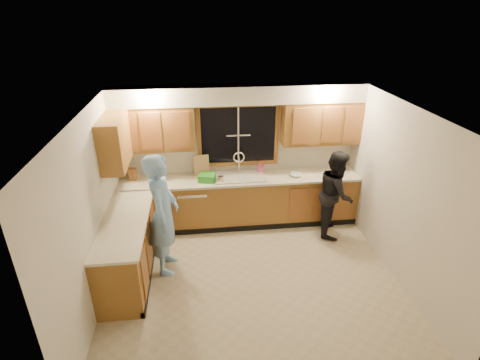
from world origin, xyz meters
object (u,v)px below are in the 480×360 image
object	(u,v)px
dishwasher	(193,206)
soap_bottle	(261,167)
woman	(336,194)
dish_crate	(207,177)
knife_block	(133,174)
bowl	(296,175)
sink	(240,180)
man	(163,215)
stove	(121,274)

from	to	relation	value
dishwasher	soap_bottle	size ratio (longest dim) A/B	3.95
woman	dish_crate	world-z (taller)	woman
knife_block	bowl	bearing A→B (deg)	0.78
sink	man	xyz separation A→B (m)	(-1.25, -1.17, 0.07)
dishwasher	soap_bottle	world-z (taller)	soap_bottle
man	stove	bearing A→B (deg)	143.80
sink	woman	world-z (taller)	woman
stove	soap_bottle	bearing A→B (deg)	42.12
man	knife_block	size ratio (longest dim) A/B	8.62
knife_block	dish_crate	size ratio (longest dim) A/B	0.81
man	dish_crate	bearing A→B (deg)	-28.04
man	bowl	distance (m)	2.49
man	dishwasher	bearing A→B (deg)	-15.75
man	knife_block	bearing A→B (deg)	28.57
sink	bowl	distance (m)	0.99
dishwasher	stove	world-z (taller)	stove
dish_crate	soap_bottle	world-z (taller)	soap_bottle
soap_bottle	bowl	size ratio (longest dim) A/B	1.04
stove	dish_crate	world-z (taller)	dish_crate
woman	dish_crate	bearing A→B (deg)	95.73
sink	dish_crate	world-z (taller)	sink
stove	soap_bottle	distance (m)	3.01
soap_bottle	woman	bearing A→B (deg)	-28.67
sink	soap_bottle	xyz separation A→B (m)	(0.39, 0.16, 0.16)
dishwasher	knife_block	bearing A→B (deg)	172.96
sink	bowl	size ratio (longest dim) A/B	4.31
stove	soap_bottle	size ratio (longest dim) A/B	4.34
sink	man	distance (m)	1.72
bowl	soap_bottle	bearing A→B (deg)	159.08
stove	woman	distance (m)	3.65
knife_block	bowl	distance (m)	2.84
woman	bowl	distance (m)	0.76
soap_bottle	bowl	bearing A→B (deg)	-20.92
sink	dish_crate	bearing A→B (deg)	-172.50
dish_crate	bowl	size ratio (longest dim) A/B	1.33
dishwasher	man	world-z (taller)	man
stove	knife_block	xyz separation A→B (m)	(-0.05, 1.93, 0.58)
man	bowl	bearing A→B (deg)	-60.34
dishwasher	dish_crate	xyz separation A→B (m)	(0.27, -0.06, 0.57)
sink	stove	bearing A→B (deg)	-134.61
woman	knife_block	world-z (taller)	woman
soap_bottle	bowl	xyz separation A→B (m)	(0.59, -0.23, -0.08)
sink	stove	xyz separation A→B (m)	(-1.80, -1.82, -0.41)
dish_crate	dishwasher	bearing A→B (deg)	166.92
man	sink	bearing A→B (deg)	-43.48
woman	bowl	size ratio (longest dim) A/B	7.61
dishwasher	stove	distance (m)	2.04
knife_block	bowl	size ratio (longest dim) A/B	1.08
knife_block	dish_crate	bearing A→B (deg)	-3.93
dish_crate	man	bearing A→B (deg)	-121.59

